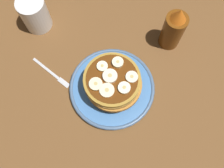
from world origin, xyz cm
name	(u,v)px	position (x,y,z in cm)	size (l,w,h in cm)	color
ground_plane	(112,91)	(0.00, 0.00, -1.50)	(140.00, 140.00, 3.00)	brown
plate	(112,88)	(0.00, 0.00, 0.92)	(22.35, 22.35, 1.71)	#3F72B2
pancake_stack	(112,83)	(-0.06, -0.03, 4.76)	(14.63, 14.64, 6.57)	#BA7C3E
banana_slice_0	(111,75)	(0.64, -0.34, 8.31)	(3.52, 3.52, 1.03)	#F3E2C2
banana_slice_1	(132,77)	(-3.30, -3.28, 8.14)	(2.96, 2.96, 0.69)	beige
banana_slice_2	(107,90)	(-1.10, 3.05, 8.14)	(3.51, 3.51, 0.69)	beige
banana_slice_3	(123,89)	(-3.74, 0.28, 8.26)	(2.96, 2.96, 0.93)	#F2EBC6
banana_slice_4	(118,62)	(1.56, -3.84, 8.34)	(2.76, 2.76, 1.08)	#FCF2BE
banana_slice_5	(102,66)	(3.73, -0.72, 8.17)	(2.66, 2.66, 0.74)	#F0F2C5
banana_slice_6	(96,84)	(1.85, 3.64, 8.20)	(3.21, 3.21, 0.80)	#F3E8B4
coffee_mug	(34,13)	(29.55, -1.06, 5.02)	(11.16, 7.56, 9.76)	white
fork	(53,74)	(14.74, 7.43, 0.25)	(13.03, 1.58, 0.50)	silver
syrup_bottle	(173,29)	(-2.59, -21.28, 6.47)	(5.74, 5.74, 14.46)	brown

